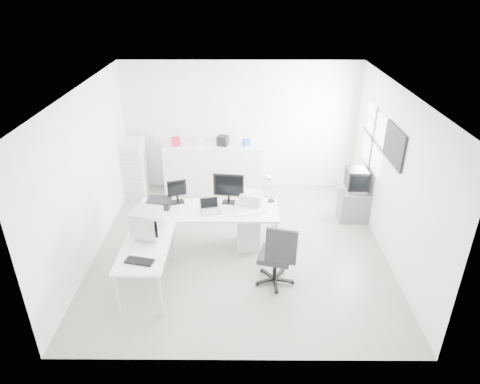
{
  "coord_description": "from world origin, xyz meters",
  "views": [
    {
      "loc": [
        0.04,
        -6.33,
        4.35
      ],
      "look_at": [
        0.0,
        0.2,
        1.0
      ],
      "focal_mm": 32.0,
      "sensor_mm": 36.0,
      "label": 1
    }
  ],
  "objects_px": {
    "inkjet_printer": "(159,203)",
    "crt_monitor": "(147,223)",
    "crt_tv": "(357,181)",
    "filing_cabinet": "(135,168)",
    "lcd_monitor_small": "(177,192)",
    "sideboard": "(214,168)",
    "main_desk": "(209,228)",
    "drawer_pedestal": "(249,230)",
    "laptop": "(210,207)",
    "side_desk": "(148,266)",
    "office_chair": "(275,253)",
    "laser_printer": "(252,198)",
    "tv_cabinet": "(353,205)",
    "lcd_monitor_large": "(229,188)"
  },
  "relations": [
    {
      "from": "lcd_monitor_small",
      "to": "crt_tv",
      "type": "xyz_separation_m",
      "value": [
        3.32,
        0.73,
        -0.12
      ]
    },
    {
      "from": "main_desk",
      "to": "lcd_monitor_large",
      "type": "bearing_deg",
      "value": 35.54
    },
    {
      "from": "lcd_monitor_small",
      "to": "lcd_monitor_large",
      "type": "distance_m",
      "value": 0.9
    },
    {
      "from": "crt_monitor",
      "to": "office_chair",
      "type": "height_order",
      "value": "crt_monitor"
    },
    {
      "from": "side_desk",
      "to": "lcd_monitor_small",
      "type": "height_order",
      "value": "lcd_monitor_small"
    },
    {
      "from": "laptop",
      "to": "office_chair",
      "type": "height_order",
      "value": "office_chair"
    },
    {
      "from": "drawer_pedestal",
      "to": "laptop",
      "type": "distance_m",
      "value": 0.87
    },
    {
      "from": "laser_printer",
      "to": "filing_cabinet",
      "type": "relative_size",
      "value": 0.29
    },
    {
      "from": "crt_tv",
      "to": "drawer_pedestal",
      "type": "bearing_deg",
      "value": -155.87
    },
    {
      "from": "drawer_pedestal",
      "to": "laptop",
      "type": "bearing_deg",
      "value": -167.01
    },
    {
      "from": "lcd_monitor_large",
      "to": "office_chair",
      "type": "bearing_deg",
      "value": -50.95
    },
    {
      "from": "drawer_pedestal",
      "to": "crt_tv",
      "type": "relative_size",
      "value": 1.2
    },
    {
      "from": "inkjet_printer",
      "to": "lcd_monitor_small",
      "type": "bearing_deg",
      "value": 29.37
    },
    {
      "from": "tv_cabinet",
      "to": "laser_printer",
      "type": "bearing_deg",
      "value": -159.45
    },
    {
      "from": "laser_printer",
      "to": "main_desk",
      "type": "bearing_deg",
      "value": -149.95
    },
    {
      "from": "office_chair",
      "to": "filing_cabinet",
      "type": "xyz_separation_m",
      "value": [
        -2.83,
        3.02,
        0.08
      ]
    },
    {
      "from": "tv_cabinet",
      "to": "filing_cabinet",
      "type": "bearing_deg",
      "value": 166.72
    },
    {
      "from": "sideboard",
      "to": "filing_cabinet",
      "type": "height_order",
      "value": "filing_cabinet"
    },
    {
      "from": "crt_monitor",
      "to": "crt_tv",
      "type": "distance_m",
      "value": 4.06
    },
    {
      "from": "tv_cabinet",
      "to": "crt_tv",
      "type": "relative_size",
      "value": 1.23
    },
    {
      "from": "drawer_pedestal",
      "to": "office_chair",
      "type": "xyz_separation_m",
      "value": [
        0.4,
        -1.03,
        0.25
      ]
    },
    {
      "from": "drawer_pedestal",
      "to": "main_desk",
      "type": "bearing_deg",
      "value": -175.91
    },
    {
      "from": "lcd_monitor_small",
      "to": "office_chair",
      "type": "bearing_deg",
      "value": -54.77
    },
    {
      "from": "lcd_monitor_small",
      "to": "crt_monitor",
      "type": "height_order",
      "value": "crt_monitor"
    },
    {
      "from": "main_desk",
      "to": "filing_cabinet",
      "type": "xyz_separation_m",
      "value": [
        -1.73,
        2.04,
        0.25
      ]
    },
    {
      "from": "tv_cabinet",
      "to": "crt_tv",
      "type": "distance_m",
      "value": 0.53
    },
    {
      "from": "laptop",
      "to": "office_chair",
      "type": "relative_size",
      "value": 0.31
    },
    {
      "from": "inkjet_printer",
      "to": "lcd_monitor_small",
      "type": "xyz_separation_m",
      "value": [
        0.3,
        0.15,
        0.14
      ]
    },
    {
      "from": "side_desk",
      "to": "sideboard",
      "type": "xyz_separation_m",
      "value": [
        0.82,
        3.31,
        0.16
      ]
    },
    {
      "from": "crt_tv",
      "to": "office_chair",
      "type": "bearing_deg",
      "value": -130.47
    },
    {
      "from": "tv_cabinet",
      "to": "lcd_monitor_large",
      "type": "bearing_deg",
      "value": -163.27
    },
    {
      "from": "drawer_pedestal",
      "to": "tv_cabinet",
      "type": "distance_m",
      "value": 2.27
    },
    {
      "from": "main_desk",
      "to": "sideboard",
      "type": "bearing_deg",
      "value": 90.81
    },
    {
      "from": "main_desk",
      "to": "tv_cabinet",
      "type": "bearing_deg",
      "value": 19.43
    },
    {
      "from": "drawer_pedestal",
      "to": "filing_cabinet",
      "type": "xyz_separation_m",
      "value": [
        -2.43,
        1.99,
        0.33
      ]
    },
    {
      "from": "main_desk",
      "to": "laser_printer",
      "type": "height_order",
      "value": "laser_printer"
    },
    {
      "from": "office_chair",
      "to": "filing_cabinet",
      "type": "height_order",
      "value": "filing_cabinet"
    },
    {
      "from": "lcd_monitor_small",
      "to": "filing_cabinet",
      "type": "bearing_deg",
      "value": 105.51
    },
    {
      "from": "inkjet_printer",
      "to": "crt_monitor",
      "type": "relative_size",
      "value": 0.83
    },
    {
      "from": "sideboard",
      "to": "filing_cabinet",
      "type": "xyz_separation_m",
      "value": [
        -1.7,
        -0.17,
        0.09
      ]
    },
    {
      "from": "main_desk",
      "to": "drawer_pedestal",
      "type": "distance_m",
      "value": 0.71
    },
    {
      "from": "laptop",
      "to": "crt_tv",
      "type": "relative_size",
      "value": 0.68
    },
    {
      "from": "crt_monitor",
      "to": "tv_cabinet",
      "type": "distance_m",
      "value": 4.11
    },
    {
      "from": "lcd_monitor_large",
      "to": "side_desk",
      "type": "bearing_deg",
      "value": -123.78
    },
    {
      "from": "main_desk",
      "to": "inkjet_printer",
      "type": "xyz_separation_m",
      "value": [
        -0.85,
        0.1,
        0.45
      ]
    },
    {
      "from": "main_desk",
      "to": "drawer_pedestal",
      "type": "bearing_deg",
      "value": 4.09
    },
    {
      "from": "laptop",
      "to": "side_desk",
      "type": "bearing_deg",
      "value": -145.07
    },
    {
      "from": "office_chair",
      "to": "tv_cabinet",
      "type": "bearing_deg",
      "value": 64.11
    },
    {
      "from": "crt_tv",
      "to": "filing_cabinet",
      "type": "xyz_separation_m",
      "value": [
        -4.5,
        1.06,
        -0.21
      ]
    },
    {
      "from": "office_chair",
      "to": "inkjet_printer",
      "type": "bearing_deg",
      "value": 165.48
    }
  ]
}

